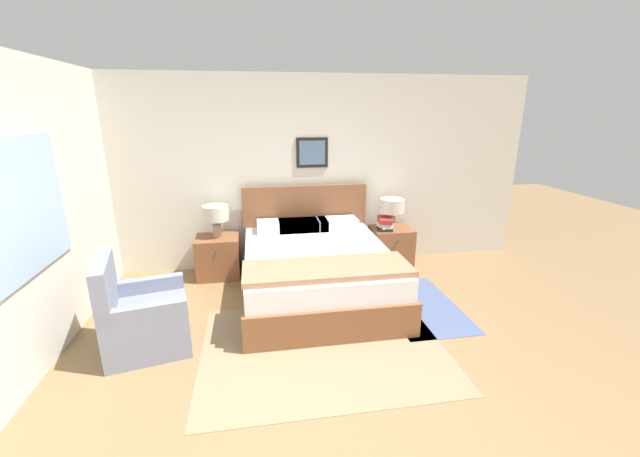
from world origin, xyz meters
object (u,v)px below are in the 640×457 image
(table_lamp_near_window, at_px, (216,214))
(table_lamp_by_door, at_px, (392,207))
(armchair, at_px, (142,318))
(nightstand_by_door, at_px, (391,247))
(bed, at_px, (316,269))
(nightstand_near_window, at_px, (218,257))

(table_lamp_near_window, height_order, table_lamp_by_door, same)
(armchair, relative_size, table_lamp_near_window, 2.18)
(nightstand_by_door, relative_size, table_lamp_near_window, 1.32)
(table_lamp_by_door, bearing_deg, bed, -146.05)
(bed, relative_size, armchair, 2.30)
(bed, relative_size, nightstand_near_window, 3.79)
(table_lamp_near_window, distance_m, table_lamp_by_door, 2.38)
(armchair, relative_size, nightstand_near_window, 1.65)
(bed, relative_size, table_lamp_by_door, 5.01)
(armchair, height_order, table_lamp_by_door, table_lamp_by_door)
(armchair, distance_m, table_lamp_near_window, 1.79)
(bed, distance_m, table_lamp_near_window, 1.52)
(bed, bearing_deg, nightstand_by_door, 33.10)
(nightstand_near_window, bearing_deg, table_lamp_by_door, 0.52)
(armchair, xyz_separation_m, table_lamp_by_door, (2.95, 1.60, 0.55))
(armchair, xyz_separation_m, nightstand_near_window, (0.57, 1.58, -0.03))
(bed, relative_size, nightstand_by_door, 3.79)
(armchair, bearing_deg, nightstand_by_door, 105.86)
(armchair, distance_m, nightstand_by_door, 3.36)
(nightstand_by_door, height_order, table_lamp_near_window, table_lamp_near_window)
(nightstand_near_window, distance_m, nightstand_by_door, 2.39)
(nightstand_near_window, bearing_deg, nightstand_by_door, 0.00)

